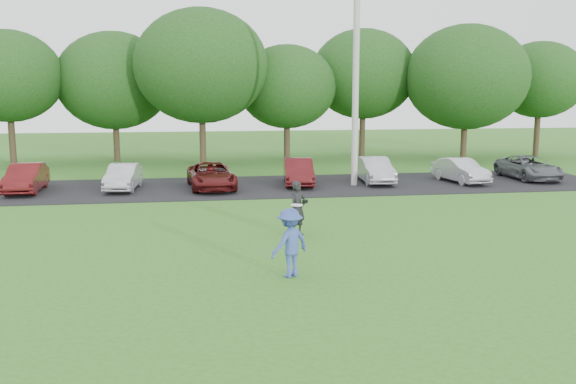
% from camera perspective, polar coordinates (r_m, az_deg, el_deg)
% --- Properties ---
extents(ground, '(100.00, 100.00, 0.00)m').
position_cam_1_polar(ground, '(15.52, 2.02, -6.80)').
color(ground, '#34681D').
rests_on(ground, ground).
extents(parking_lot, '(32.00, 6.50, 0.03)m').
position_cam_1_polar(parking_lot, '(28.11, -3.01, 0.49)').
color(parking_lot, black).
rests_on(parking_lot, ground).
extents(utility_pole, '(0.28, 0.28, 9.50)m').
position_cam_1_polar(utility_pole, '(28.26, 6.05, 10.13)').
color(utility_pole, '#B1B0AB').
rests_on(utility_pole, ground).
extents(frisbee_player, '(1.18, 1.06, 1.73)m').
position_cam_1_polar(frisbee_player, '(14.67, 0.17, -4.52)').
color(frisbee_player, '#3A52A6').
rests_on(frisbee_player, ground).
extents(camera_bystander, '(0.70, 0.67, 1.62)m').
position_cam_1_polar(camera_bystander, '(18.70, 0.88, -1.48)').
color(camera_bystander, black).
rests_on(camera_bystander, ground).
extents(parked_cars, '(27.94, 4.62, 1.17)m').
position_cam_1_polar(parked_cars, '(28.12, -1.35, 1.68)').
color(parked_cars, '#515358').
rests_on(parked_cars, parking_lot).
extents(tree_row, '(42.39, 9.85, 8.64)m').
position_cam_1_polar(tree_row, '(37.66, -2.32, 10.18)').
color(tree_row, '#38281C').
rests_on(tree_row, ground).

